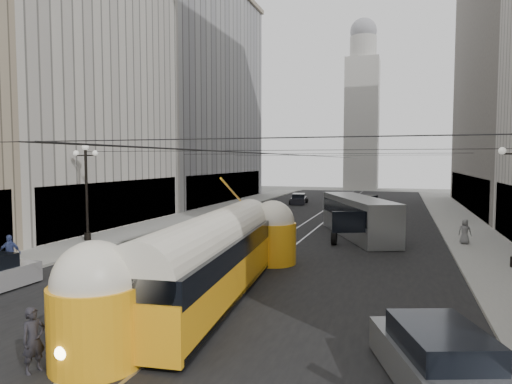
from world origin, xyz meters
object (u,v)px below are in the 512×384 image
Objects in this scene: streetcar at (213,256)px; pedestrian_sidewalk_right at (465,231)px; pedestrian_crossing_a at (34,340)px; city_bus at (358,215)px; pedestrian_crossing_b at (128,312)px; pedestrian_sidewalk_left at (10,253)px; sedan_grey at (440,362)px.

streetcar is 18.40m from pedestrian_sidewalk_right.
city_bus is at bearing 1.41° from pedestrian_crossing_a.
pedestrian_sidewalk_left reaches higher than pedestrian_crossing_b.
pedestrian_crossing_b is (-4.98, -21.09, -0.73)m from city_bus.
pedestrian_sidewalk_right is 0.90× the size of pedestrian_sidewalk_left.
sedan_grey is 10.07m from pedestrian_crossing_a.
streetcar reaches higher than pedestrian_crossing_a.
sedan_grey is 3.35× the size of pedestrian_sidewalk_right.
pedestrian_sidewalk_right is at bearing 53.64° from streetcar.
pedestrian_crossing_a is at bearing -61.33° from pedestrian_sidewalk_left.
sedan_grey is at bearing -62.29° from pedestrian_crossing_a.
sedan_grey is at bearing 73.94° from pedestrian_crossing_b.
city_bus is 24.53m from pedestrian_crossing_a.
streetcar is 9.08× the size of pedestrian_crossing_a.
streetcar is at bearing 1.09° from pedestrian_crossing_a.
pedestrian_sidewalk_left is (-21.54, -14.41, 0.09)m from pedestrian_sidewalk_right.
pedestrian_sidewalk_right is at bearing -13.80° from city_bus.
pedestrian_sidewalk_right is (12.78, 22.11, 0.09)m from pedestrian_crossing_a.
streetcar is 10.67m from pedestrian_sidewalk_left.
pedestrian_crossing_a reaches higher than sedan_grey.
sedan_grey is (7.96, -5.18, -0.95)m from streetcar.
streetcar reaches higher than sedan_grey.
pedestrian_crossing_a is (-9.84, -2.12, 0.15)m from sedan_grey.
pedestrian_crossing_b is at bearing -5.19° from pedestrian_crossing_a.
streetcar reaches higher than city_bus.
sedan_grey is 3.25× the size of pedestrian_crossing_b.
pedestrian_sidewalk_left is (-18.60, 5.58, 0.33)m from sedan_grey.
city_bus is 22.01m from sedan_grey.
pedestrian_crossing_a is at bearing -104.48° from streetcar.
city_bus reaches higher than pedestrian_sidewalk_right.
sedan_grey is at bearing -36.72° from pedestrian_sidewalk_left.
streetcar is at bearing 156.96° from pedestrian_crossing_b.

